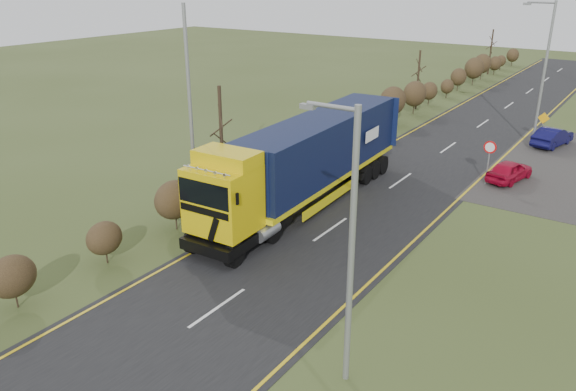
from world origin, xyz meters
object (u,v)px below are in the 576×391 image
at_px(lorry, 308,158).
at_px(streetlight_near, 349,241).
at_px(car_red_hatchback, 510,171).
at_px(speed_sign, 489,154).
at_px(car_blue_sedan, 552,137).

bearing_deg(lorry, streetlight_near, -55.62).
relative_size(lorry, car_red_hatchback, 4.56).
bearing_deg(lorry, car_red_hatchback, 48.55).
height_order(lorry, speed_sign, lorry).
bearing_deg(streetlight_near, speed_sign, 93.93).
height_order(car_red_hatchback, car_blue_sedan, car_blue_sedan).
distance_m(car_red_hatchback, streetlight_near, 20.62).
xyz_separation_m(lorry, speed_sign, (6.77, 8.17, -0.72)).
relative_size(lorry, car_blue_sedan, 4.10).
bearing_deg(speed_sign, car_red_hatchback, 56.68).
height_order(lorry, car_red_hatchback, lorry).
height_order(car_red_hatchback, streetlight_near, streetlight_near).
bearing_deg(streetlight_near, car_red_hatchback, 91.07).
height_order(car_blue_sedan, speed_sign, speed_sign).
xyz_separation_m(car_red_hatchback, streetlight_near, (0.38, -20.25, 3.89)).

